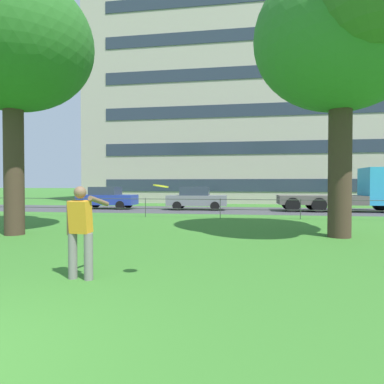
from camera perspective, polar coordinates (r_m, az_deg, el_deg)
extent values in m
cube|color=#424247|center=(22.71, 0.79, -3.02)|extent=(80.00, 6.38, 0.01)
cylinder|color=#333833|center=(21.47, -28.38, -2.10)|extent=(0.04, 0.04, 1.00)
cylinder|color=#333833|center=(19.35, -19.08, -2.37)|extent=(0.04, 0.04, 1.00)
cylinder|color=#333833|center=(17.86, -7.87, -2.61)|extent=(0.04, 0.04, 1.00)
cylinder|color=#333833|center=(17.16, 4.79, -2.76)|extent=(0.04, 0.04, 1.00)
cylinder|color=#333833|center=(17.33, 17.85, -2.78)|extent=(0.04, 0.04, 1.00)
cylinder|color=#333833|center=(17.41, -1.67, -2.86)|extent=(35.29, 0.03, 0.03)
cylinder|color=#333833|center=(17.38, -1.67, -1.22)|extent=(35.29, 0.03, 0.03)
cylinder|color=#423023|center=(11.91, 23.70, 4.78)|extent=(0.72, 0.72, 4.91)
ellipsoid|color=#33752D|center=(12.79, 23.88, 22.86)|extent=(5.54, 5.54, 4.71)
sphere|color=#2C742A|center=(14.08, 26.37, 20.21)|extent=(3.33, 3.33, 3.33)
cylinder|color=#423023|center=(12.94, -27.87, 4.64)|extent=(0.65, 0.65, 4.99)
ellipsoid|color=#286623|center=(13.76, -28.05, 21.33)|extent=(5.32, 5.32, 4.52)
sphere|color=#276622|center=(15.78, -26.68, 19.44)|extent=(3.23, 3.23, 3.23)
cylinder|color=slate|center=(6.57, -19.49, -10.09)|extent=(0.16, 0.16, 0.84)
cylinder|color=slate|center=(6.40, -17.08, -10.38)|extent=(0.16, 0.16, 0.84)
cube|color=orange|center=(6.38, -18.34, -4.00)|extent=(0.39, 0.31, 0.60)
sphere|color=brown|center=(6.36, -18.37, -0.05)|extent=(0.22, 0.22, 0.22)
cylinder|color=brown|center=(6.52, -15.44, -1.50)|extent=(0.15, 0.63, 0.23)
cylinder|color=brown|center=(6.51, -20.01, -4.09)|extent=(0.09, 0.09, 0.62)
cylinder|color=yellow|center=(5.82, -5.30, 1.01)|extent=(0.36, 0.36, 0.07)
cube|color=#233899|center=(24.46, -14.09, -1.26)|extent=(4.00, 1.71, 0.68)
cube|color=#2D3847|center=(24.50, -14.42, 0.19)|extent=(1.90, 1.52, 0.56)
cylinder|color=black|center=(24.78, -10.72, -2.00)|extent=(0.60, 0.20, 0.60)
cylinder|color=black|center=(23.26, -12.04, -2.22)|extent=(0.60, 0.20, 0.60)
cylinder|color=black|center=(25.71, -15.94, -1.91)|extent=(0.60, 0.20, 0.60)
cylinder|color=black|center=(24.25, -17.53, -2.11)|extent=(0.60, 0.20, 0.60)
cube|color=slate|center=(22.79, 0.86, -1.41)|extent=(4.06, 1.86, 0.68)
cube|color=#2D3847|center=(22.78, 0.48, 0.15)|extent=(1.96, 1.59, 0.56)
cylinder|color=black|center=(23.52, 4.06, -2.16)|extent=(0.61, 0.22, 0.60)
cylinder|color=black|center=(21.91, 3.88, -2.41)|extent=(0.61, 0.22, 0.60)
cylinder|color=black|center=(23.76, -1.93, -2.12)|extent=(0.61, 0.22, 0.60)
cylinder|color=black|center=(22.16, -2.54, -2.36)|extent=(0.61, 0.22, 0.60)
cube|color=#2D99D1|center=(24.05, 29.33, 0.86)|extent=(2.11, 2.31, 2.30)
cube|color=#56514C|center=(23.06, 20.76, -1.23)|extent=(5.21, 2.33, 0.56)
cylinder|color=black|center=(25.18, 29.14, -1.75)|extent=(0.90, 0.30, 0.90)
cylinder|color=black|center=(24.06, 19.64, -1.79)|extent=(0.90, 0.30, 0.90)
cylinder|color=black|center=(21.99, 20.65, -2.08)|extent=(0.90, 0.30, 0.90)
cylinder|color=black|center=(23.83, 15.95, -1.80)|extent=(0.90, 0.30, 0.90)
cylinder|color=black|center=(21.73, 16.61, -2.09)|extent=(0.90, 0.30, 0.90)
cube|color=#ADA393|center=(38.41, 9.63, 13.41)|extent=(31.37, 15.48, 19.59)
cube|color=gray|center=(41.68, 9.69, 26.97)|extent=(31.61, 15.72, 0.40)
cube|color=#283342|center=(29.78, 9.79, 1.11)|extent=(26.35, 0.06, 1.10)
cube|color=#283342|center=(29.95, 9.81, 7.37)|extent=(26.35, 0.06, 1.10)
cube|color=#283342|center=(30.47, 9.84, 13.49)|extent=(26.35, 0.06, 1.10)
cube|color=#283342|center=(31.32, 9.86, 19.34)|extent=(26.35, 0.06, 1.10)
cube|color=#283342|center=(32.49, 9.89, 24.82)|extent=(26.35, 0.06, 1.10)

